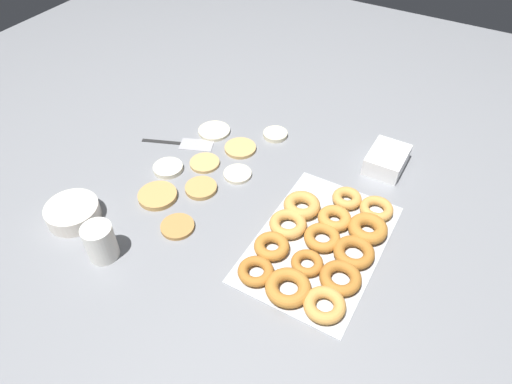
{
  "coord_description": "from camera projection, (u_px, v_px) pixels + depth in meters",
  "views": [
    {
      "loc": [
        -0.86,
        -0.57,
        0.95
      ],
      "look_at": [
        -0.05,
        -0.1,
        0.04
      ],
      "focal_mm": 32.0,
      "sensor_mm": 36.0,
      "label": 1
    }
  ],
  "objects": [
    {
      "name": "ground_plane",
      "position": [
        236.0,
        180.0,
        1.4
      ],
      "size": [
        3.0,
        3.0,
        0.0
      ],
      "primitive_type": "plane",
      "color": "gray"
    },
    {
      "name": "pancake_0",
      "position": [
        168.0,
        168.0,
        1.43
      ],
      "size": [
        0.09,
        0.09,
        0.02
      ],
      "primitive_type": "cylinder",
      "color": "silver",
      "rests_on": "ground_plane"
    },
    {
      "name": "pancake_1",
      "position": [
        238.0,
        174.0,
        1.42
      ],
      "size": [
        0.09,
        0.09,
        0.01
      ],
      "primitive_type": "cylinder",
      "color": "beige",
      "rests_on": "ground_plane"
    },
    {
      "name": "pancake_2",
      "position": [
        240.0,
        148.0,
        1.51
      ],
      "size": [
        0.1,
        0.1,
        0.01
      ],
      "primitive_type": "cylinder",
      "color": "tan",
      "rests_on": "ground_plane"
    },
    {
      "name": "pancake_3",
      "position": [
        178.0,
        227.0,
        1.26
      ],
      "size": [
        0.09,
        0.09,
        0.01
      ],
      "primitive_type": "cylinder",
      "color": "#B27F42",
      "rests_on": "ground_plane"
    },
    {
      "name": "pancake_4",
      "position": [
        201.0,
        188.0,
        1.37
      ],
      "size": [
        0.1,
        0.1,
        0.01
      ],
      "primitive_type": "cylinder",
      "color": "tan",
      "rests_on": "ground_plane"
    },
    {
      "name": "pancake_5",
      "position": [
        158.0,
        196.0,
        1.34
      ],
      "size": [
        0.11,
        0.11,
        0.02
      ],
      "primitive_type": "cylinder",
      "color": "tan",
      "rests_on": "ground_plane"
    },
    {
      "name": "pancake_6",
      "position": [
        214.0,
        131.0,
        1.58
      ],
      "size": [
        0.11,
        0.11,
        0.01
      ],
      "primitive_type": "cylinder",
      "color": "beige",
      "rests_on": "ground_plane"
    },
    {
      "name": "pancake_7",
      "position": [
        205.0,
        163.0,
        1.45
      ],
      "size": [
        0.09,
        0.09,
        0.01
      ],
      "primitive_type": "cylinder",
      "color": "tan",
      "rests_on": "ground_plane"
    },
    {
      "name": "pancake_8",
      "position": [
        276.0,
        135.0,
        1.56
      ],
      "size": [
        0.08,
        0.08,
        0.01
      ],
      "primitive_type": "cylinder",
      "color": "beige",
      "rests_on": "ground_plane"
    },
    {
      "name": "donut_tray",
      "position": [
        321.0,
        243.0,
        1.2
      ],
      "size": [
        0.47,
        0.32,
        0.04
      ],
      "color": "silver",
      "rests_on": "ground_plane"
    },
    {
      "name": "batter_bowl",
      "position": [
        73.0,
        212.0,
        1.27
      ],
      "size": [
        0.15,
        0.15,
        0.05
      ],
      "color": "silver",
      "rests_on": "ground_plane"
    },
    {
      "name": "container_stack",
      "position": [
        387.0,
        160.0,
        1.43
      ],
      "size": [
        0.15,
        0.11,
        0.06
      ],
      "color": "white",
      "rests_on": "ground_plane"
    },
    {
      "name": "paper_cup",
      "position": [
        100.0,
        242.0,
        1.16
      ],
      "size": [
        0.08,
        0.08,
        0.1
      ],
      "color": "white",
      "rests_on": "ground_plane"
    },
    {
      "name": "spatula",
      "position": [
        189.0,
        144.0,
        1.53
      ],
      "size": [
        0.12,
        0.24,
        0.01
      ],
      "rotation": [
        0.0,
        0.0,
        5.09
      ],
      "color": "black",
      "rests_on": "ground_plane"
    }
  ]
}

